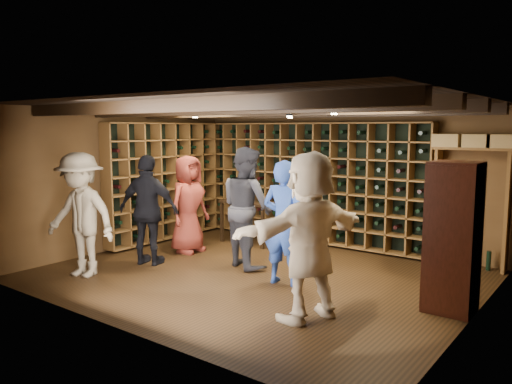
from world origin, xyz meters
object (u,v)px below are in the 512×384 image
Objects in this scene: man_blue_shirt at (284,223)px; guest_beige at (309,236)px; tasting_table at (249,205)px; man_grey_suit at (247,207)px; guest_khaki at (81,215)px; guest_red_floral at (188,204)px; display_cabinet at (452,240)px; guest_woman_black at (149,210)px.

guest_beige reaches higher than man_blue_shirt.
man_grey_suit is at bearing -52.23° from tasting_table.
man_blue_shirt is 0.95× the size of guest_khaki.
man_blue_shirt is at bearing -105.44° from guest_red_floral.
display_cabinet reaches higher than man_blue_shirt.
guest_woman_black is at bearing -178.44° from guest_red_floral.
guest_beige is (3.53, 0.54, 0.05)m from guest_khaki.
guest_beige is (3.21, -0.46, 0.08)m from guest_woman_black.
guest_woman_black is 3.25m from guest_beige.
display_cabinet is 0.91× the size of guest_beige.
guest_red_floral reaches higher than tasting_table.
man_blue_shirt is at bearing 173.28° from guest_woman_black.
man_grey_suit reaches higher than tasting_table.
display_cabinet is 5.06m from guest_khaki.
display_cabinet is at bearing -179.03° from man_blue_shirt.
display_cabinet is 0.93× the size of man_grey_suit.
guest_woman_black is at bearing 3.53° from man_blue_shirt.
display_cabinet reaches higher than tasting_table.
man_grey_suit is 1.73× the size of tasting_table.
man_grey_suit is 2.32m from guest_beige.
guest_red_floral is 0.97m from guest_woman_black.
guest_beige reaches higher than guest_khaki.
guest_woman_black is (-2.28, -0.44, 0.01)m from man_blue_shirt.
man_grey_suit is 2.47m from guest_khaki.
guest_woman_black is at bearing 59.61° from guest_khaki.
man_blue_shirt is at bearing -40.21° from tasting_table.
guest_red_floral is (-4.50, 0.21, -0.01)m from display_cabinet.
display_cabinet is at bearing -95.52° from guest_red_floral.
man_blue_shirt is 1.60× the size of tasting_table.
guest_khaki is at bearing -100.87° from tasting_table.
man_blue_shirt is 0.90× the size of guest_beige.
man_blue_shirt is 2.57m from tasting_table.
display_cabinet reaches higher than guest_red_floral.
guest_woman_black is at bearing -170.42° from display_cabinet.
man_blue_shirt reaches higher than tasting_table.
guest_beige reaches higher than tasting_table.
guest_khaki is 1.67× the size of tasting_table.
tasting_table is at bearing 64.99° from guest_khaki.
guest_beige is (0.93, -0.90, 0.09)m from man_blue_shirt.
guest_beige is (-1.22, -1.21, 0.10)m from display_cabinet.
guest_red_floral is at bearing 70.04° from guest_khaki.
guest_beige is at bearing -41.02° from tasting_table.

